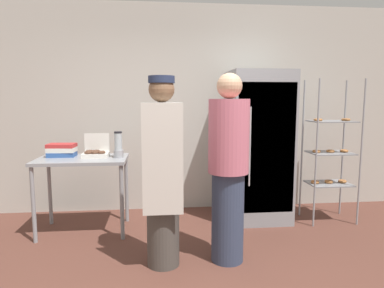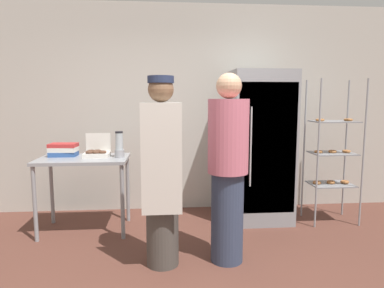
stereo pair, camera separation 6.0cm
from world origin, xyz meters
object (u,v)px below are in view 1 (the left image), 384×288
object	(u,v)px
person_baker	(162,170)
binder_stack	(62,150)
refrigerator	(258,146)
person_customer	(228,168)
baking_rack	(330,153)
blender_pitcher	(118,146)
donut_box	(95,153)

from	to	relation	value
person_baker	binder_stack	bearing A→B (deg)	137.79
refrigerator	binder_stack	distance (m)	2.39
refrigerator	person_baker	size ratio (longest dim) A/B	1.08
binder_stack	person_baker	size ratio (longest dim) A/B	0.19
person_customer	refrigerator	bearing A→B (deg)	61.38
baking_rack	person_baker	world-z (taller)	baking_rack
blender_pitcher	person_baker	distance (m)	1.04
blender_pitcher	person_baker	xyz separation A→B (m)	(0.49, -0.91, -0.10)
refrigerator	binder_stack	size ratio (longest dim) A/B	5.85
baking_rack	donut_box	world-z (taller)	baking_rack
binder_stack	person_baker	world-z (taller)	person_baker
blender_pitcher	binder_stack	xyz separation A→B (m)	(-0.67, 0.14, -0.06)
blender_pitcher	donut_box	bearing A→B (deg)	169.06
donut_box	refrigerator	bearing A→B (deg)	5.76
person_baker	person_customer	world-z (taller)	person_customer
binder_stack	blender_pitcher	bearing A→B (deg)	-11.93
donut_box	blender_pitcher	distance (m)	0.29
refrigerator	person_baker	xyz separation A→B (m)	(-1.23, -1.16, -0.04)
baking_rack	person_customer	bearing A→B (deg)	-147.23
refrigerator	blender_pitcher	distance (m)	1.74
person_baker	baking_rack	bearing A→B (deg)	25.29
binder_stack	person_customer	distance (m)	2.05
baking_rack	blender_pitcher	xyz separation A→B (m)	(-2.61, -0.09, 0.14)
baking_rack	refrigerator	bearing A→B (deg)	169.60
blender_pitcher	person_customer	xyz separation A→B (m)	(1.10, -0.88, -0.10)
binder_stack	person_baker	distance (m)	1.57
refrigerator	person_baker	distance (m)	1.69
blender_pitcher	person_customer	bearing A→B (deg)	-38.59
person_baker	person_customer	xyz separation A→B (m)	(0.61, 0.03, -0.00)
person_baker	refrigerator	bearing A→B (deg)	43.41
blender_pitcher	binder_stack	world-z (taller)	blender_pitcher
refrigerator	blender_pitcher	world-z (taller)	refrigerator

